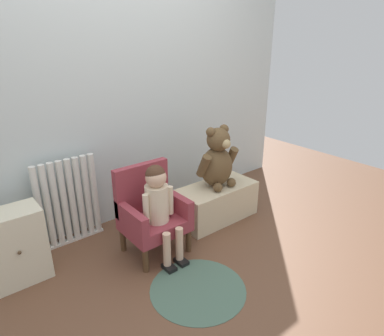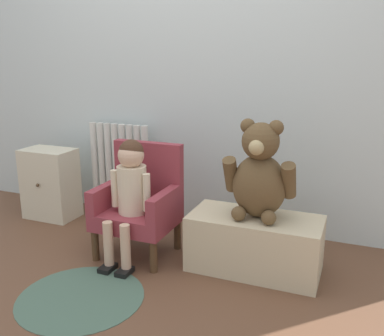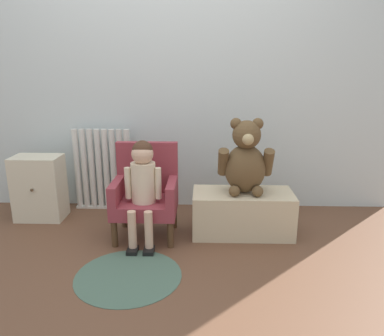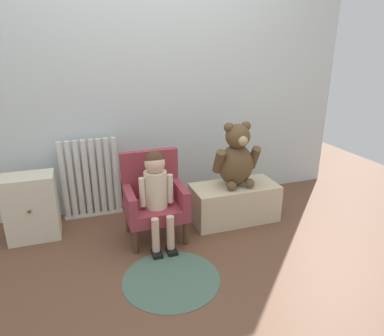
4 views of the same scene
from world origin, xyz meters
TOP-DOWN VIEW (x-y plane):
  - ground_plane at (0.00, 0.00)m, footprint 6.00×6.00m
  - back_wall at (0.00, 1.10)m, footprint 3.80×0.05m
  - radiator at (-0.56, 0.98)m, footprint 0.50×0.05m
  - small_dresser at (-1.02, 0.75)m, footprint 0.37×0.27m
  - child_armchair at (-0.12, 0.48)m, footprint 0.45×0.39m
  - child_figure at (-0.12, 0.37)m, footprint 0.25×0.35m
  - low_bench at (0.58, 0.52)m, footprint 0.73×0.35m
  - large_teddy_bear at (0.59, 0.53)m, footprint 0.39×0.28m
  - floor_rug at (-0.15, -0.10)m, footprint 0.64×0.64m

SIDE VIEW (x-z plane):
  - ground_plane at x=0.00m, z-range 0.00..0.00m
  - floor_rug at x=-0.15m, z-range 0.00..0.01m
  - low_bench at x=0.58m, z-range 0.00..0.32m
  - small_dresser at x=-1.02m, z-range 0.00..0.52m
  - child_armchair at x=-0.12m, z-range -0.01..0.66m
  - radiator at x=-0.56m, z-range 0.00..0.69m
  - child_figure at x=-0.12m, z-range 0.11..0.83m
  - large_teddy_bear at x=0.59m, z-range 0.29..0.82m
  - back_wall at x=0.00m, z-range 0.00..2.40m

